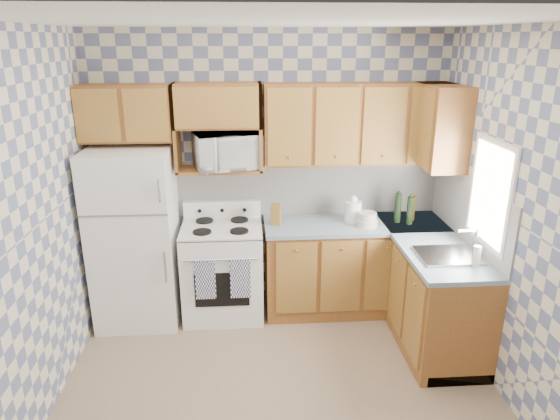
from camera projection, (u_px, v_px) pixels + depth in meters
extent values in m
plane|color=#836C54|center=(280.00, 395.00, 3.85)|extent=(3.40, 3.40, 0.00)
cube|color=slate|center=(269.00, 173.00, 4.92)|extent=(3.40, 0.02, 2.70)
cube|color=slate|center=(520.00, 226.00, 3.52)|extent=(0.02, 3.20, 2.70)
cube|color=white|center=(309.00, 187.00, 4.98)|extent=(2.60, 0.02, 0.56)
cube|color=white|center=(468.00, 209.00, 4.32)|extent=(0.02, 1.60, 0.56)
cube|color=white|center=(135.00, 237.00, 4.67)|extent=(0.75, 0.70, 1.68)
cube|color=white|center=(223.00, 271.00, 4.87)|extent=(0.76, 0.65, 0.90)
cube|color=silver|center=(221.00, 228.00, 4.72)|extent=(0.76, 0.65, 0.02)
cube|color=white|center=(222.00, 209.00, 4.95)|extent=(0.76, 0.08, 0.17)
cube|color=navy|center=(205.00, 280.00, 4.51)|extent=(0.18, 0.02, 0.38)
cube|color=navy|center=(240.00, 278.00, 4.53)|extent=(0.18, 0.02, 0.38)
cube|color=brown|center=(353.00, 267.00, 4.98)|extent=(1.75, 0.60, 0.88)
cube|color=brown|center=(427.00, 289.00, 4.55)|extent=(0.60, 1.60, 0.88)
cube|color=slate|center=(356.00, 224.00, 4.83)|extent=(1.77, 0.63, 0.04)
cube|color=slate|center=(431.00, 242.00, 4.40)|extent=(0.63, 1.60, 0.04)
cube|color=brown|center=(358.00, 124.00, 4.65)|extent=(1.75, 0.33, 0.74)
cube|color=brown|center=(126.00, 113.00, 4.47)|extent=(0.82, 0.33, 0.50)
cube|color=brown|center=(439.00, 126.00, 4.53)|extent=(0.33, 0.70, 0.74)
cube|color=brown|center=(220.00, 169.00, 4.70)|extent=(0.80, 0.33, 0.03)
imported|color=white|center=(227.00, 151.00, 4.63)|extent=(0.68, 0.55, 0.33)
cube|color=#B7B7BC|center=(448.00, 256.00, 4.06)|extent=(0.48, 0.40, 0.03)
cube|color=silver|center=(490.00, 194.00, 3.91)|extent=(0.02, 0.66, 0.86)
cylinder|color=black|center=(398.00, 208.00, 4.79)|extent=(0.06, 0.06, 0.29)
cylinder|color=black|center=(410.00, 211.00, 4.74)|extent=(0.06, 0.06, 0.27)
cylinder|color=#50350A|center=(412.00, 208.00, 4.84)|extent=(0.06, 0.06, 0.25)
cube|color=brown|center=(276.00, 214.00, 4.74)|extent=(0.11, 0.11, 0.20)
cylinder|color=white|center=(353.00, 212.00, 4.81)|extent=(0.16, 0.16, 0.20)
cylinder|color=beige|center=(476.00, 256.00, 3.86)|extent=(0.06, 0.06, 0.17)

